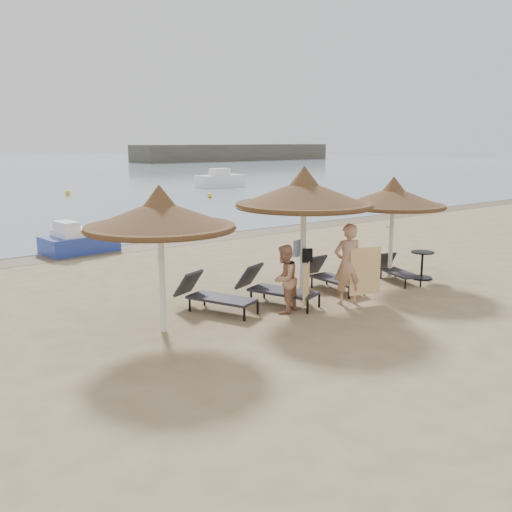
{
  "coord_description": "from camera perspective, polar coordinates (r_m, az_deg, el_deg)",
  "views": [
    {
      "loc": [
        -8.49,
        -9.58,
        3.86
      ],
      "look_at": [
        -0.24,
        1.2,
        1.09
      ],
      "focal_mm": 40.0,
      "sensor_mm": 36.0,
      "label": 1
    }
  ],
  "objects": [
    {
      "name": "towel_left",
      "position": [
        12.88,
        5.04,
        -2.9
      ],
      "size": [
        0.57,
        0.41,
        0.96
      ],
      "rotation": [
        0.0,
        0.0,
        0.62
      ],
      "color": "orange",
      "rests_on": "ground"
    },
    {
      "name": "towel_right",
      "position": [
        13.81,
        10.88,
        -1.51
      ],
      "size": [
        0.79,
        0.26,
        1.15
      ],
      "rotation": [
        0.0,
        0.0,
        -0.3
      ],
      "color": "orange",
      "rests_on": "ground"
    },
    {
      "name": "palapa_right",
      "position": [
        16.32,
        13.55,
        5.71
      ],
      "size": [
        2.91,
        2.91,
        2.88
      ],
      "rotation": [
        0.0,
        0.0,
        0.35
      ],
      "color": "silver",
      "rests_on": "ground"
    },
    {
      "name": "lounger_far_left",
      "position": [
        13.11,
        -4.46,
        -3.84
      ],
      "size": [
        1.34,
        2.03,
        0.87
      ],
      "rotation": [
        0.0,
        0.0,
        0.4
      ],
      "color": "black",
      "rests_on": "ground"
    },
    {
      "name": "lounger_far_right",
      "position": [
        16.35,
        13.75,
        -1.31
      ],
      "size": [
        0.99,
        1.68,
        0.71
      ],
      "rotation": [
        0.0,
        0.0,
        -0.31
      ],
      "color": "black",
      "rests_on": "ground"
    },
    {
      "name": "palapa_left",
      "position": [
        11.42,
        -9.59,
        4.01
      ],
      "size": [
        3.04,
        3.04,
        3.01
      ],
      "rotation": [
        0.0,
        0.0,
        -0.03
      ],
      "color": "silver",
      "rests_on": "ground"
    },
    {
      "name": "person_left",
      "position": [
        12.85,
        2.85,
        -1.77
      ],
      "size": [
        0.98,
        0.85,
        1.81
      ],
      "primitive_type": "imported",
      "rotation": [
        0.0,
        0.0,
        3.58
      ],
      "color": "tan",
      "rests_on": "ground"
    },
    {
      "name": "lounger_near_right",
      "position": [
        15.09,
        7.38,
        -1.94
      ],
      "size": [
        0.64,
        1.84,
        0.82
      ],
      "rotation": [
        0.0,
        0.0,
        -0.02
      ],
      "color": "black",
      "rests_on": "ground"
    },
    {
      "name": "bag_dark",
      "position": [
        13.7,
        5.17,
        0.05
      ],
      "size": [
        0.25,
        0.17,
        0.34
      ],
      "rotation": [
        0.0,
        0.0,
        -0.41
      ],
      "color": "black",
      "rests_on": "ground"
    },
    {
      "name": "buoy_mid",
      "position": [
        42.57,
        -18.32,
        6.02
      ],
      "size": [
        0.38,
        0.38,
        0.38
      ],
      "primitive_type": "sphere",
      "color": "yellow",
      "rests_on": "ground"
    },
    {
      "name": "palapa_center",
      "position": [
        13.6,
        4.82,
        6.18
      ],
      "size": [
        3.29,
        3.29,
        3.26
      ],
      "rotation": [
        0.0,
        0.0,
        -0.22
      ],
      "color": "silver",
      "rests_on": "ground"
    },
    {
      "name": "pedal_boat",
      "position": [
        20.77,
        -17.33,
        1.48
      ],
      "size": [
        2.57,
        1.68,
        1.13
      ],
      "rotation": [
        0.0,
        0.0,
        0.1
      ],
      "color": "#253A9B",
      "rests_on": "ground"
    },
    {
      "name": "buoy_right",
      "position": [
        38.87,
        -4.64,
        6.05
      ],
      "size": [
        0.34,
        0.34,
        0.34
      ],
      "primitive_type": "sphere",
      "color": "yellow",
      "rests_on": "ground"
    },
    {
      "name": "ground",
      "position": [
        13.37,
        3.97,
        -5.27
      ],
      "size": [
        160.0,
        160.0,
        0.0
      ],
      "primitive_type": "plane",
      "color": "tan",
      "rests_on": "ground"
    },
    {
      "name": "wet_sand_strip",
      "position": [
        21.15,
        -13.08,
        0.73
      ],
      "size": [
        200.0,
        1.6,
        0.01
      ],
      "primitive_type": "cube",
      "color": "brown",
      "rests_on": "ground"
    },
    {
      "name": "bag_patterned",
      "position": [
        13.92,
        4.23,
        0.77
      ],
      "size": [
        0.32,
        0.2,
        0.39
      ],
      "rotation": [
        0.0,
        0.0,
        0.35
      ],
      "color": "silver",
      "rests_on": "ground"
    },
    {
      "name": "person_right",
      "position": [
        13.65,
        9.17,
        -0.16
      ],
      "size": [
        1.2,
        0.98,
        2.26
      ],
      "primitive_type": "imported",
      "rotation": [
        0.0,
        0.0,
        2.8
      ],
      "color": "tan",
      "rests_on": "ground"
    },
    {
      "name": "side_table",
      "position": [
        16.77,
        16.26,
        -0.96
      ],
      "size": [
        0.64,
        0.64,
        0.78
      ],
      "rotation": [
        0.0,
        0.0,
        0.04
      ],
      "color": "black",
      "rests_on": "ground"
    },
    {
      "name": "lounger_near_left",
      "position": [
        13.66,
        1.7,
        -3.12
      ],
      "size": [
        1.33,
        2.11,
        0.9
      ],
      "rotation": [
        0.0,
        0.0,
        0.36
      ],
      "color": "black",
      "rests_on": "ground"
    }
  ]
}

